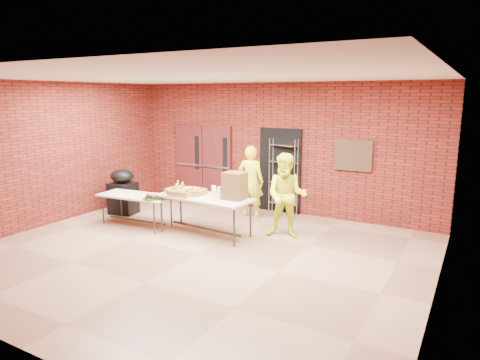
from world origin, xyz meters
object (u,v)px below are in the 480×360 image
Objects in this scene: wire_rack at (283,177)px; covered_grill at (123,192)px; volunteer_woman at (251,181)px; volunteer_man at (287,196)px; table_left at (136,197)px; table_right at (205,200)px; coffee_dispenser at (235,186)px.

wire_rack is 3.97m from covered_grill.
volunteer_woman is at bearing 14.84° from covered_grill.
volunteer_woman is at bearing 130.28° from volunteer_man.
volunteer_woman is 0.99× the size of volunteer_man.
table_right is at bearing 1.49° from table_left.
covered_grill is (-0.97, 0.58, -0.09)m from table_left.
volunteer_man is at bearing 29.24° from table_right.
table_right is at bearing -170.18° from coffee_dispenser.
volunteer_man reaches higher than table_left.
volunteer_woman is at bearing -117.87° from wire_rack.
coffee_dispenser is at bearing -159.51° from volunteer_man.
table_right is at bearing -168.77° from volunteer_man.
coffee_dispenser is at bearing -77.47° from wire_rack.
covered_grill is at bearing 175.44° from coffee_dispenser.
table_left is 2.69m from volunteer_woman.
volunteer_woman is (-0.49, 1.59, -0.24)m from coffee_dispenser.
table_left is 3.39m from volunteer_man.
volunteer_man is (0.79, -1.62, -0.06)m from wire_rack.
wire_rack is 0.84m from volunteer_woman.
wire_rack is at bearing 102.62° from volunteer_man.
wire_rack reaches higher than table_left.
coffee_dispenser is 0.32× the size of volunteer_woman.
table_left is at bearing -169.05° from table_right.
table_left is 0.85× the size of table_right.
volunteer_man reaches higher than volunteer_woman.
coffee_dispenser is at bearing 14.31° from table_right.
wire_rack is 1.80m from volunteer_man.
volunteer_man is at bearing -5.51° from covered_grill.
table_right is at bearing -92.87° from wire_rack.
wire_rack is at bearing 40.63° from table_left.
table_left is (-2.47, -2.52, -0.29)m from wire_rack.
coffee_dispenser is (0.65, 0.11, 0.34)m from table_right.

